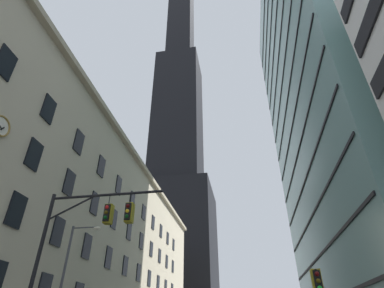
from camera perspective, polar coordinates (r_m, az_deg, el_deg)
The scene contains 6 objects.
station_building at distance 44.59m, azimuth -19.79°, elevation -16.79°, with size 13.86×70.07×23.55m.
dark_skyscraper at distance 124.46m, azimuth -2.79°, elevation -0.42°, with size 27.34×27.34×226.01m.
glass_office_midrise at distance 46.20m, azimuth 27.75°, elevation 8.75°, with size 16.84×34.33×57.56m.
traffic_signal_mast at distance 17.21m, azimuth -19.25°, elevation -15.73°, with size 6.56×0.63×7.93m.
traffic_light_near_right at distance 15.56m, azimuth 22.77°, elevation -23.64°, with size 0.40×0.63×3.68m.
street_lamppost at distance 24.53m, azimuth -22.38°, elevation -21.59°, with size 2.32×0.32×8.09m.
Camera 1 is at (3.66, -8.79, 1.44)m, focal length 28.26 mm.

